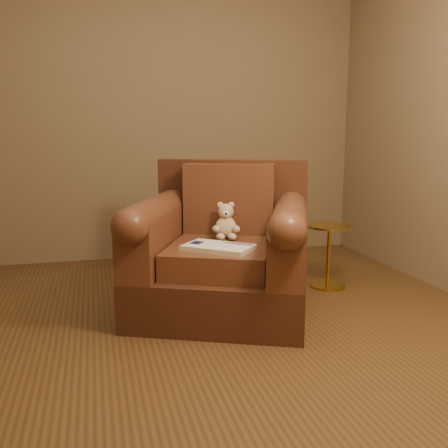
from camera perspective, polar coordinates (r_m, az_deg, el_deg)
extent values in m
plane|color=brown|center=(3.02, -3.39, -12.55)|extent=(4.00, 4.00, 0.00)
cube|color=#7A674B|center=(4.77, -8.41, 12.31)|extent=(4.00, 0.02, 2.70)
cube|color=#7A674B|center=(0.93, 22.57, 20.75)|extent=(4.00, 0.02, 2.70)
cube|color=#432416|center=(3.35, -0.24, -7.41)|extent=(1.42, 1.39, 0.31)
cube|color=#432416|center=(3.69, 0.93, 2.08)|extent=(1.05, 0.54, 0.68)
cube|color=brown|center=(3.23, -0.40, -3.73)|extent=(0.89, 0.96, 0.16)
cube|color=brown|center=(3.54, 0.60, 2.90)|extent=(0.65, 0.42, 0.49)
cube|color=brown|center=(3.31, -7.89, -1.84)|extent=(0.58, 0.94, 0.35)
cube|color=brown|center=(3.17, 7.43, -2.37)|extent=(0.58, 0.94, 0.35)
cylinder|color=brown|center=(3.28, -7.97, 1.15)|extent=(0.58, 0.94, 0.22)
cylinder|color=brown|center=(3.14, 7.50, 0.75)|extent=(0.58, 0.94, 0.22)
ellipsoid|color=beige|center=(3.40, 0.21, -0.40)|extent=(0.15, 0.13, 0.15)
sphere|color=beige|center=(3.39, 0.21, 1.42)|extent=(0.11, 0.11, 0.11)
ellipsoid|color=beige|center=(3.39, -0.43, 2.18)|extent=(0.04, 0.02, 0.04)
ellipsoid|color=beige|center=(3.39, 0.84, 2.19)|extent=(0.04, 0.02, 0.04)
ellipsoid|color=beige|center=(3.34, 0.24, 1.13)|extent=(0.05, 0.03, 0.04)
sphere|color=black|center=(3.33, 0.25, 1.18)|extent=(0.02, 0.02, 0.02)
ellipsoid|color=beige|center=(3.34, -0.91, -0.60)|extent=(0.05, 0.10, 0.05)
ellipsoid|color=beige|center=(3.35, 1.40, -0.59)|extent=(0.05, 0.10, 0.05)
ellipsoid|color=beige|center=(3.32, -0.42, -1.47)|extent=(0.06, 0.10, 0.05)
ellipsoid|color=beige|center=(3.33, 0.94, -1.46)|extent=(0.06, 0.10, 0.05)
cube|color=beige|center=(3.05, -0.69, -2.72)|extent=(0.47, 0.45, 0.03)
cube|color=white|center=(3.09, -2.39, -2.25)|extent=(0.31, 0.32, 0.00)
cube|color=white|center=(3.00, 1.06, -2.62)|extent=(0.31, 0.32, 0.00)
cube|color=beige|center=(3.05, -0.69, -2.42)|extent=(0.16, 0.19, 0.00)
cube|color=#0F1638|center=(3.11, -3.14, -2.14)|extent=(0.11, 0.11, 0.00)
cube|color=slate|center=(3.08, 1.73, -2.26)|extent=(0.17, 0.16, 0.00)
cylinder|color=gold|center=(3.99, 11.72, -6.88)|extent=(0.28, 0.28, 0.02)
cylinder|color=gold|center=(3.93, 11.84, -3.62)|extent=(0.03, 0.03, 0.45)
cylinder|color=gold|center=(3.88, 11.97, -0.24)|extent=(0.35, 0.35, 0.02)
cylinder|color=gold|center=(3.88, 11.97, -0.40)|extent=(0.03, 0.03, 0.02)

